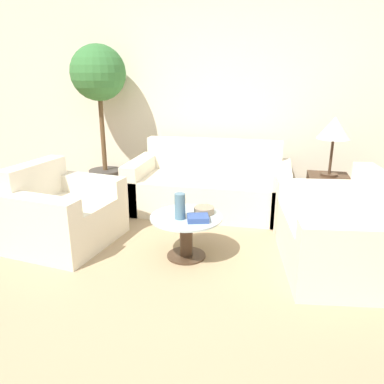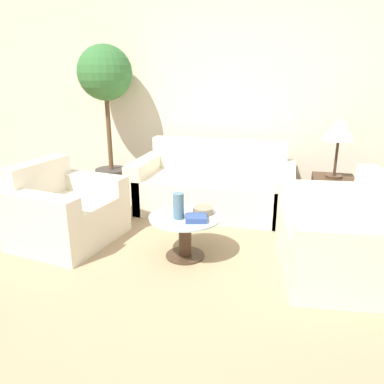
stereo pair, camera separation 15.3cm
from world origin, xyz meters
TOP-DOWN VIEW (x-y plane):
  - ground_plane at (0.00, 0.00)m, footprint 14.00×14.00m
  - wall_back at (0.00, 2.64)m, footprint 10.00×0.06m
  - rug at (0.08, 0.68)m, footprint 3.60×3.50m
  - sofa_main at (0.07, 2.01)m, footprint 1.91×0.92m
  - armchair at (-1.20, 0.74)m, footprint 0.98×1.07m
  - loveseat at (1.45, 0.83)m, footprint 1.03×1.41m
  - coffee_table at (0.08, 0.68)m, footprint 0.65×0.65m
  - side_table at (1.43, 1.89)m, footprint 0.44×0.44m
  - table_lamp at (1.43, 1.89)m, footprint 0.35×0.35m
  - potted_plant at (-1.41, 2.22)m, footprint 0.70×0.70m
  - vase at (0.04, 0.62)m, footprint 0.10×0.10m
  - bowl at (0.22, 0.78)m, footprint 0.18×0.18m
  - book_stack at (0.20, 0.60)m, footprint 0.22×0.20m

SIDE VIEW (x-z plane):
  - ground_plane at x=0.00m, z-range 0.00..0.00m
  - rug at x=0.08m, z-range 0.00..0.01m
  - coffee_table at x=0.08m, z-range 0.06..0.46m
  - side_table at x=1.43m, z-range 0.00..0.53m
  - sofa_main at x=0.07m, z-range -0.14..0.68m
  - loveseat at x=1.45m, z-range -0.13..0.68m
  - armchair at x=-1.20m, z-range -0.12..0.67m
  - book_stack at x=0.20m, z-range 0.40..0.45m
  - bowl at x=0.22m, z-range 0.40..0.46m
  - vase at x=0.04m, z-range 0.40..0.63m
  - table_lamp at x=1.43m, z-range 0.72..1.37m
  - wall_back at x=0.00m, z-range 0.00..2.60m
  - potted_plant at x=-1.41m, z-range 0.38..2.35m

